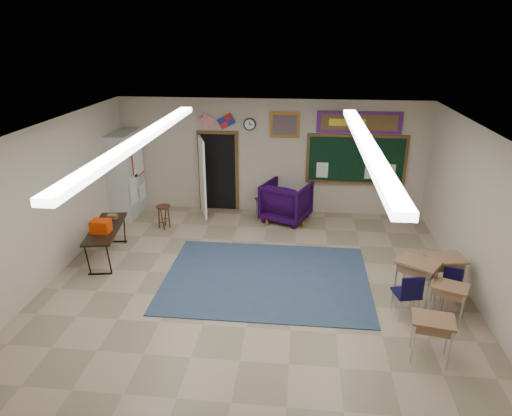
# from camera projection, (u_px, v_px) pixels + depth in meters

# --- Properties ---
(floor) EXTENTS (9.00, 9.00, 0.00)m
(floor) POSITION_uv_depth(u_px,v_px,m) (252.00, 300.00, 8.31)
(floor) COLOR tan
(floor) RESTS_ON ground
(back_wall) EXTENTS (8.00, 0.04, 3.00)m
(back_wall) POSITION_uv_depth(u_px,v_px,m) (271.00, 157.00, 11.94)
(back_wall) COLOR #B4A891
(back_wall) RESTS_ON floor
(left_wall) EXTENTS (0.04, 9.00, 3.00)m
(left_wall) POSITION_uv_depth(u_px,v_px,m) (30.00, 215.00, 8.15)
(left_wall) COLOR #B4A891
(left_wall) RESTS_ON floor
(right_wall) EXTENTS (0.04, 9.00, 3.00)m
(right_wall) POSITION_uv_depth(u_px,v_px,m) (497.00, 235.00, 7.38)
(right_wall) COLOR #B4A891
(right_wall) RESTS_ON floor
(ceiling) EXTENTS (8.00, 9.00, 0.04)m
(ceiling) POSITION_uv_depth(u_px,v_px,m) (251.00, 138.00, 7.22)
(ceiling) COLOR silver
(ceiling) RESTS_ON back_wall
(area_rug) EXTENTS (4.00, 3.00, 0.02)m
(area_rug) POSITION_uv_depth(u_px,v_px,m) (266.00, 278.00, 9.03)
(area_rug) COLOR #32435F
(area_rug) RESTS_ON floor
(fluorescent_strips) EXTENTS (3.86, 6.00, 0.10)m
(fluorescent_strips) POSITION_uv_depth(u_px,v_px,m) (251.00, 141.00, 7.24)
(fluorescent_strips) COLOR white
(fluorescent_strips) RESTS_ON ceiling
(doorway) EXTENTS (1.10, 0.89, 2.16)m
(doorway) POSITION_uv_depth(u_px,v_px,m) (214.00, 173.00, 12.10)
(doorway) COLOR black
(doorway) RESTS_ON back_wall
(chalkboard) EXTENTS (2.55, 0.14, 1.30)m
(chalkboard) POSITION_uv_depth(u_px,v_px,m) (356.00, 161.00, 11.70)
(chalkboard) COLOR brown
(chalkboard) RESTS_ON back_wall
(bulletin_board) EXTENTS (2.10, 0.05, 0.55)m
(bulletin_board) POSITION_uv_depth(u_px,v_px,m) (359.00, 122.00, 11.35)
(bulletin_board) COLOR maroon
(bulletin_board) RESTS_ON back_wall
(framed_art_print) EXTENTS (0.75, 0.05, 0.65)m
(framed_art_print) POSITION_uv_depth(u_px,v_px,m) (285.00, 125.00, 11.56)
(framed_art_print) COLOR #9B651E
(framed_art_print) RESTS_ON back_wall
(wall_clock) EXTENTS (0.32, 0.05, 0.32)m
(wall_clock) POSITION_uv_depth(u_px,v_px,m) (250.00, 124.00, 11.65)
(wall_clock) COLOR black
(wall_clock) RESTS_ON back_wall
(wall_flags) EXTENTS (1.16, 0.06, 0.70)m
(wall_flags) POSITION_uv_depth(u_px,v_px,m) (217.00, 119.00, 11.66)
(wall_flags) COLOR red
(wall_flags) RESTS_ON back_wall
(storage_cabinet) EXTENTS (0.59, 1.25, 2.20)m
(storage_cabinet) POSITION_uv_depth(u_px,v_px,m) (126.00, 174.00, 11.84)
(storage_cabinet) COLOR #B6B6B1
(storage_cabinet) RESTS_ON floor
(wingback_armchair) EXTENTS (1.41, 1.43, 1.01)m
(wingback_armchair) POSITION_uv_depth(u_px,v_px,m) (286.00, 201.00, 11.67)
(wingback_armchair) COLOR black
(wingback_armchair) RESTS_ON floor
(student_chair_reading) EXTENTS (0.59, 0.59, 0.87)m
(student_chair_reading) POSITION_uv_depth(u_px,v_px,m) (265.00, 201.00, 11.93)
(student_chair_reading) COLOR black
(student_chair_reading) RESTS_ON floor
(student_chair_desk_a) EXTENTS (0.50, 0.50, 0.85)m
(student_chair_desk_a) POSITION_uv_depth(u_px,v_px,m) (406.00, 294.00, 7.71)
(student_chair_desk_a) COLOR black
(student_chair_desk_a) RESTS_ON floor
(student_chair_desk_b) EXTENTS (0.42, 0.42, 0.71)m
(student_chair_desk_b) POSITION_uv_depth(u_px,v_px,m) (452.00, 290.00, 7.94)
(student_chair_desk_b) COLOR black
(student_chair_desk_b) RESTS_ON floor
(student_desk_front_left) EXTENTS (0.86, 0.81, 0.83)m
(student_desk_front_left) POSITION_uv_depth(u_px,v_px,m) (416.00, 279.00, 8.09)
(student_desk_front_left) COLOR #986A46
(student_desk_front_left) RESTS_ON floor
(student_desk_front_right) EXTENTS (0.74, 0.60, 0.79)m
(student_desk_front_right) POSITION_uv_depth(u_px,v_px,m) (443.00, 274.00, 8.32)
(student_desk_front_right) COLOR #986A46
(student_desk_front_right) RESTS_ON floor
(student_desk_back_left) EXTENTS (0.66, 0.54, 0.71)m
(student_desk_back_left) POSITION_uv_depth(u_px,v_px,m) (431.00, 336.00, 6.69)
(student_desk_back_left) COLOR #986A46
(student_desk_back_left) RESTS_ON floor
(student_desk_back_right) EXTENTS (0.67, 0.60, 0.66)m
(student_desk_back_right) POSITION_uv_depth(u_px,v_px,m) (448.00, 301.00, 7.62)
(student_desk_back_right) COLOR #986A46
(student_desk_back_right) RESTS_ON floor
(folding_table) EXTENTS (0.85, 1.77, 0.97)m
(folding_table) POSITION_uv_depth(u_px,v_px,m) (107.00, 241.00, 9.73)
(folding_table) COLOR black
(folding_table) RESTS_ON floor
(wooden_stool) EXTENTS (0.33, 0.33, 0.59)m
(wooden_stool) POSITION_uv_depth(u_px,v_px,m) (164.00, 216.00, 11.24)
(wooden_stool) COLOR #4D2917
(wooden_stool) RESTS_ON floor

